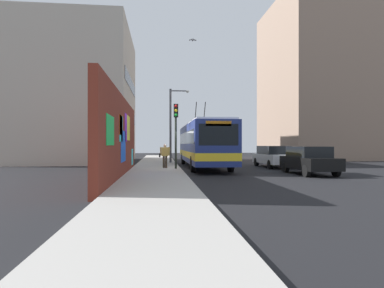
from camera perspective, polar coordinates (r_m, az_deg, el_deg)
name	(u,v)px	position (r m, az deg, el deg)	size (l,w,h in m)	color
ground_plane	(181,170)	(20.64, -2.08, -4.78)	(80.00, 80.00, 0.00)	black
sidewalk_slab	(156,169)	(20.59, -6.54, -4.58)	(48.00, 3.20, 0.15)	#ADA8A0
graffiti_wall	(121,137)	(16.35, -12.83, 1.20)	(13.41, 0.32, 4.12)	maroon
building_far_left	(78,97)	(32.28, -20.09, 8.08)	(12.15, 10.03, 12.52)	#B2A899
building_far_right	(314,81)	(40.85, 21.32, 10.59)	(13.10, 9.92, 18.46)	gray
city_bus	(203,143)	(22.99, 2.02, 0.16)	(12.21, 2.60, 4.98)	navy
parked_car_black	(309,160)	(18.87, 20.48, -2.69)	(4.08, 1.85, 1.58)	black
parked_car_white	(274,156)	(23.86, 14.65, -2.12)	(4.62, 1.89, 1.58)	white
pedestrian_midblock	(165,154)	(20.60, -4.96, -1.84)	(0.22, 0.72, 1.57)	#3F3326
traffic_light	(176,125)	(19.92, -2.95, 3.48)	(0.49, 0.28, 4.12)	#2D382D
street_lamp	(173,120)	(26.84, -3.52, 4.36)	(0.44, 1.70, 6.27)	#4C4C51
flying_pigeons	(193,40)	(24.41, 0.11, 18.38)	(0.32, 0.55, 0.15)	gray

